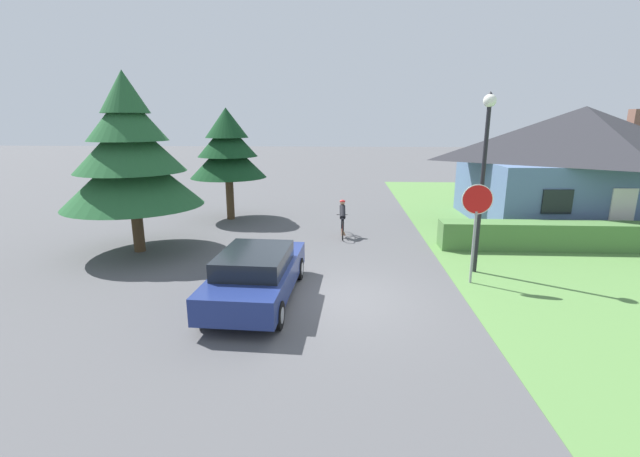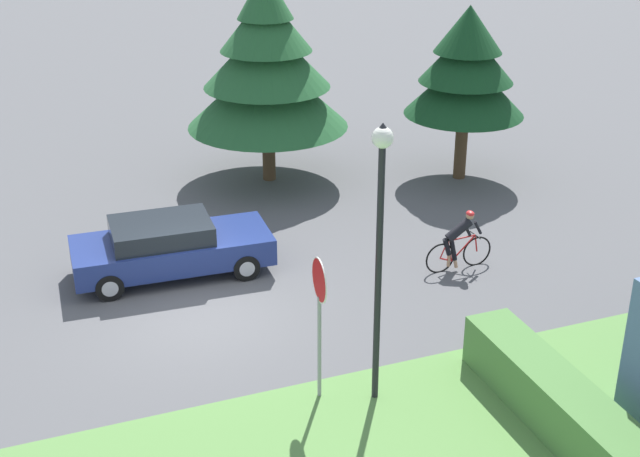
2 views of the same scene
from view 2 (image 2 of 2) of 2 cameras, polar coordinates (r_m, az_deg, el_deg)
ground_plane at (r=19.01m, az=-7.74°, el=-5.34°), size 140.00×140.00×0.00m
sedan_left_lane at (r=20.38m, az=-9.58°, el=-1.16°), size 2.00×4.52×1.32m
cyclist at (r=20.57m, az=8.90°, el=-0.85°), size 0.44×1.71×1.43m
stop_sign at (r=15.26m, az=-0.04°, el=-4.55°), size 0.80×0.08×2.75m
street_lamp at (r=14.59m, az=3.87°, el=0.57°), size 0.35×0.35×5.14m
conifer_tall_near at (r=24.87m, az=-3.43°, el=10.24°), size 4.51×4.51×5.94m
conifer_tall_far at (r=25.29m, az=9.35°, el=10.05°), size 3.37×3.37×4.96m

